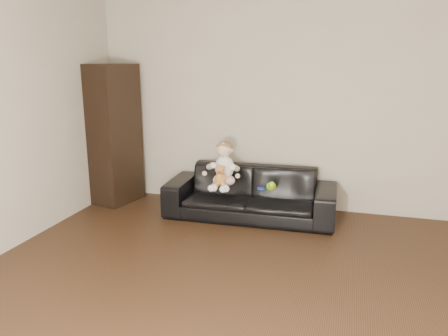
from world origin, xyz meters
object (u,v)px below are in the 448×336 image
(baby, at_px, (224,167))
(teddy_bear, at_px, (220,175))
(sofa, at_px, (250,193))
(toy_rattle, at_px, (272,188))
(cabinet, at_px, (114,135))
(toy_blue_disc, at_px, (261,188))
(toy_green, at_px, (271,186))

(baby, xyz_separation_m, teddy_bear, (0.01, -0.16, -0.06))
(sofa, bearing_deg, toy_rattle, -24.35)
(cabinet, xyz_separation_m, toy_rattle, (2.13, -0.21, -0.47))
(sofa, bearing_deg, cabinet, 175.29)
(teddy_bear, xyz_separation_m, toy_blue_disc, (0.43, 0.19, -0.17))
(teddy_bear, distance_m, toy_rattle, 0.61)
(toy_green, xyz_separation_m, toy_blue_disc, (-0.12, 0.02, -0.04))
(baby, bearing_deg, toy_green, -15.68)
(teddy_bear, distance_m, toy_blue_disc, 0.50)
(sofa, xyz_separation_m, baby, (-0.30, -0.11, 0.33))
(sofa, height_order, baby, baby)
(baby, height_order, toy_green, baby)
(sofa, relative_size, toy_blue_disc, 21.84)
(toy_rattle, bearing_deg, toy_green, 151.48)
(cabinet, height_order, teddy_bear, cabinet)
(cabinet, relative_size, teddy_bear, 7.96)
(sofa, distance_m, cabinet, 1.94)
(toy_green, distance_m, toy_blue_disc, 0.13)
(cabinet, distance_m, toy_green, 2.17)
(cabinet, bearing_deg, baby, 4.36)
(cabinet, xyz_separation_m, toy_green, (2.11, -0.21, -0.46))
(teddy_bear, bearing_deg, toy_rattle, 12.99)
(sofa, bearing_deg, baby, -161.46)
(toy_rattle, bearing_deg, teddy_bear, -164.87)
(baby, bearing_deg, toy_blue_disc, -12.74)
(teddy_bear, bearing_deg, toy_blue_disc, 21.06)
(toy_green, bearing_deg, sofa, 157.73)
(teddy_bear, height_order, toy_blue_disc, teddy_bear)
(baby, distance_m, teddy_bear, 0.17)
(cabinet, bearing_deg, toy_blue_disc, 6.73)
(sofa, xyz_separation_m, cabinet, (-1.84, 0.10, 0.60))
(sofa, distance_m, teddy_bear, 0.48)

